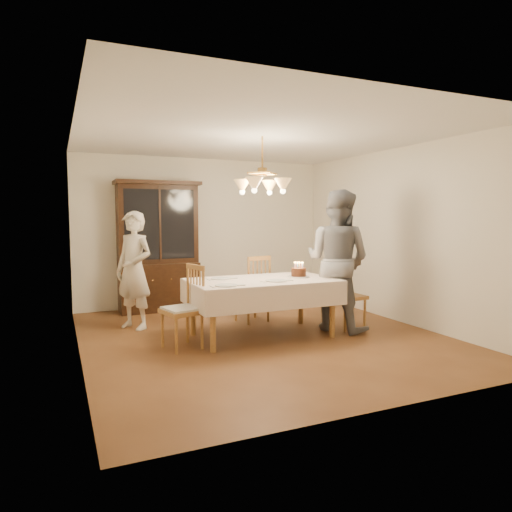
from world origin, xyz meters
name	(u,v)px	position (x,y,z in m)	size (l,w,h in m)	color
ground	(262,336)	(0.00, 0.00, 0.00)	(5.00, 5.00, 0.00)	brown
room_shell	(262,216)	(0.00, 0.00, 1.58)	(5.00, 5.00, 5.00)	white
dining_table	(262,285)	(0.00, 0.00, 0.68)	(1.90, 1.10, 0.76)	#905D2A
china_hutch	(158,249)	(-0.89, 2.25, 1.04)	(1.38, 0.54, 2.16)	black
chair_far_side	(252,292)	(0.22, 0.84, 0.44)	(0.52, 0.50, 1.00)	#905D2A
chair_left_end	(183,311)	(-1.10, -0.11, 0.45)	(0.51, 0.53, 1.00)	#905D2A
chair_right_end	(346,297)	(1.28, -0.07, 0.44)	(0.44, 0.46, 1.00)	#905D2A
elderly_woman	(134,270)	(-1.47, 1.12, 0.83)	(0.60, 0.40, 1.66)	beige
adult_in_grey	(337,260)	(1.11, -0.08, 0.97)	(0.94, 0.74, 1.94)	slate
birthday_cake	(299,273)	(0.55, 0.01, 0.81)	(0.30, 0.30, 0.21)	white
place_setting_near_left	(227,285)	(-0.62, -0.35, 0.77)	(0.41, 0.26, 0.02)	white
place_setting_near_right	(277,281)	(0.10, -0.23, 0.77)	(0.41, 0.27, 0.02)	white
place_setting_far_left	(222,278)	(-0.47, 0.25, 0.77)	(0.40, 0.25, 0.02)	white
chandelier	(262,186)	(0.00, 0.00, 1.98)	(0.62, 0.62, 0.73)	#BF8C3F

